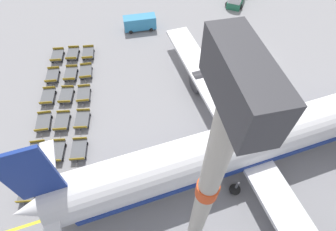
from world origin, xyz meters
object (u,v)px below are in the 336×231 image
baggage_dolly_row_near_col_b (53,76)px  baggage_dolly_row_mid_b_col_c (84,94)px  baggage_dolly_row_mid_a_col_a (73,54)px  baggage_dolly_row_mid_b_col_a (88,53)px  airplane (258,140)px  baggage_dolly_row_near_col_e (36,153)px  baggage_dolly_row_mid_a_col_b (71,74)px  baggage_dolly_row_mid_b_col_d (82,120)px  baggage_dolly_row_mid_a_col_c (66,95)px  baggage_dolly_row_mid_a_col_d (62,121)px  baggage_dolly_row_mid_a_col_f (50,189)px  baggage_dolly_row_mid_b_col_e (79,150)px  baggage_dolly_row_near_col_f (29,190)px  baggage_dolly_row_near_col_c (48,96)px  baggage_dolly_row_near_col_a (57,56)px  baggage_dolly_row_mid_b_col_f (73,185)px  baggage_dolly_row_near_col_d (44,122)px  baggage_dolly_row_mid_b_col_b (86,72)px  baggage_dolly_row_mid_a_col_e (56,151)px  service_van (140,23)px

baggage_dolly_row_near_col_b → baggage_dolly_row_mid_b_col_c: (4.36, 4.07, 0.00)m
baggage_dolly_row_mid_a_col_a → baggage_dolly_row_mid_b_col_a: same height
airplane → baggage_dolly_row_near_col_e: 23.41m
baggage_dolly_row_mid_a_col_b → baggage_dolly_row_mid_b_col_d: 8.43m
baggage_dolly_row_mid_a_col_c → baggage_dolly_row_mid_a_col_d: 4.15m
baggage_dolly_row_mid_a_col_f → baggage_dolly_row_mid_b_col_e: same height
baggage_dolly_row_near_col_f → baggage_dolly_row_mid_a_col_f: size_ratio=1.01×
baggage_dolly_row_mid_a_col_c → baggage_dolly_row_near_col_c: bearing=-97.4°
baggage_dolly_row_near_col_a → baggage_dolly_row_mid_b_col_f: size_ratio=1.00×
baggage_dolly_row_mid_a_col_d → baggage_dolly_row_mid_b_col_d: (0.25, 2.33, 0.00)m
airplane → baggage_dolly_row_near_col_a: bearing=-134.9°
baggage_dolly_row_near_col_d → baggage_dolly_row_mid_a_col_a: 12.41m
baggage_dolly_row_near_col_a → baggage_dolly_row_mid_a_col_d: bearing=4.7°
baggage_dolly_row_mid_b_col_b → baggage_dolly_row_near_col_b: bearing=-92.3°
baggage_dolly_row_mid_a_col_b → baggage_dolly_row_near_col_d: bearing=-21.6°
baggage_dolly_row_near_col_e → baggage_dolly_row_mid_a_col_a: size_ratio=0.99×
baggage_dolly_row_near_col_f → baggage_dolly_row_mid_a_col_d: bearing=159.2°
baggage_dolly_row_mid_a_col_a → baggage_dolly_row_mid_a_col_c: (8.17, -0.76, 0.00)m
baggage_dolly_row_near_col_d → baggage_dolly_row_mid_a_col_c: size_ratio=0.99×
airplane → baggage_dolly_row_near_col_e: size_ratio=13.70×
baggage_dolly_row_mid_a_col_b → baggage_dolly_row_mid_b_col_d: size_ratio=1.00×
baggage_dolly_row_mid_b_col_b → baggage_dolly_row_mid_b_col_e: 12.41m
baggage_dolly_row_near_col_a → baggage_dolly_row_mid_b_col_d: same height
baggage_dolly_row_near_col_a → baggage_dolly_row_mid_a_col_f: (20.57, 0.06, 0.00)m
baggage_dolly_row_mid_b_col_a → baggage_dolly_row_near_col_d: bearing=-25.3°
baggage_dolly_row_near_col_a → baggage_dolly_row_near_col_b: same height
baggage_dolly_row_near_col_c → baggage_dolly_row_mid_b_col_c: bearing=82.6°
baggage_dolly_row_mid_a_col_a → baggage_dolly_row_mid_a_col_c: same height
baggage_dolly_row_near_col_a → baggage_dolly_row_mid_b_col_a: (0.39, 4.38, 0.00)m
baggage_dolly_row_near_col_e → baggage_dolly_row_mid_a_col_a: bearing=166.7°
baggage_dolly_row_near_col_f → baggage_dolly_row_mid_b_col_c: (-11.72, 5.57, 0.00)m
baggage_dolly_row_near_col_e → baggage_dolly_row_mid_b_col_a: 16.80m
baggage_dolly_row_mid_a_col_a → baggage_dolly_row_mid_b_col_c: 8.57m
baggage_dolly_row_near_col_b → baggage_dolly_row_mid_b_col_f: (16.52, 2.75, 0.00)m
baggage_dolly_row_near_col_b → baggage_dolly_row_mid_b_col_c: bearing=43.0°
baggage_dolly_row_mid_b_col_d → baggage_dolly_row_mid_b_col_f: bearing=-7.6°
baggage_dolly_row_near_col_f → baggage_dolly_row_mid_b_col_b: same height
baggage_dolly_row_near_col_a → baggage_dolly_row_mid_a_col_e: (16.38, 0.53, 0.00)m
baggage_dolly_row_near_col_d → baggage_dolly_row_mid_a_col_a: same height
baggage_dolly_row_near_col_e → baggage_dolly_row_mid_a_col_f: same height
baggage_dolly_row_mid_a_col_f → baggage_dolly_row_mid_b_col_a: 20.64m
baggage_dolly_row_mid_a_col_d → baggage_dolly_row_mid_b_col_c: bearing=146.1°
baggage_dolly_row_near_col_b → baggage_dolly_row_near_col_c: 3.80m
baggage_dolly_row_mid_b_col_d → baggage_dolly_row_mid_b_col_e: size_ratio=1.00×
baggage_dolly_row_near_col_a → baggage_dolly_row_mid_b_col_e: 16.95m
baggage_dolly_row_mid_b_col_a → baggage_dolly_row_mid_b_col_c: (8.12, -0.79, 0.00)m
service_van → baggage_dolly_row_mid_a_col_a: bearing=-66.6°
baggage_dolly_row_near_col_b → baggage_dolly_row_near_col_c: bearing=-5.5°
baggage_dolly_row_mid_b_col_a → baggage_dolly_row_mid_b_col_b: same height
baggage_dolly_row_mid_a_col_e → baggage_dolly_row_near_col_d: bearing=-159.2°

